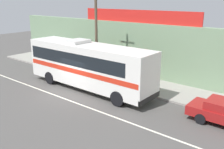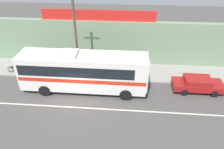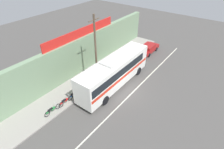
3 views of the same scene
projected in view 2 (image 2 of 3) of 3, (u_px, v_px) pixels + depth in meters
name	position (u px, v px, depth m)	size (l,w,h in m)	color
ground_plane	(77.00, 101.00, 17.95)	(70.00, 70.00, 0.00)	#4F4C49
sidewalk_slab	(88.00, 70.00, 22.31)	(30.00, 3.60, 0.14)	gray
storefront_facade	(90.00, 42.00, 22.90)	(30.00, 0.70, 4.80)	gray
storefront_billboard	(98.00, 15.00, 21.28)	(11.85, 0.12, 1.10)	red
road_center_stripe	(74.00, 107.00, 17.27)	(30.00, 0.14, 0.01)	silver
intercity_bus	(83.00, 70.00, 18.33)	(11.17, 2.60, 3.78)	white
parked_car	(198.00, 84.00, 18.89)	(4.47, 1.88, 1.37)	maroon
utility_pole	(76.00, 35.00, 18.80)	(1.60, 0.22, 8.45)	brown
motorcycle_blue	(16.00, 69.00, 21.56)	(1.95, 0.56, 0.94)	black
motorcycle_red	(31.00, 70.00, 21.37)	(1.92, 0.56, 0.94)	black
motorcycle_orange	(44.00, 70.00, 21.30)	(1.88, 0.56, 0.94)	black
pedestrian_near_shop	(95.00, 63.00, 21.52)	(0.30, 0.48, 1.67)	brown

